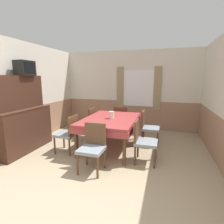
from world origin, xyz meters
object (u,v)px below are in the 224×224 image
Objects in this scene: chair_head_window at (121,119)px; vase at (111,115)px; sideboard at (23,120)px; chair_head_near at (93,146)px; dining_table at (111,122)px; chair_right_far at (148,126)px; tv at (25,68)px; chair_left_near at (68,132)px; chair_left_far at (88,122)px; chair_right_near at (143,140)px.

vase is (0.03, -1.15, 0.37)m from chair_head_window.
chair_head_near is at bearing -11.07° from sideboard.
chair_right_far is at bearing 31.94° from dining_table.
chair_head_near is 1.98m from sideboard.
chair_right_far is 1.85m from chair_head_near.
tv is (-1.90, -1.66, 1.46)m from chair_head_window.
chair_head_window is 1.00× the size of chair_head_near.
vase is (0.03, -0.04, 0.19)m from dining_table.
sideboard is (-2.77, -1.27, 0.27)m from chair_right_far.
chair_right_far and chair_head_near have the same top height.
chair_head_window is 0.50× the size of sideboard.
vase reaches higher than chair_left_near.
chair_left_far is 1.03m from chair_head_window.
chair_head_window reaches higher than dining_table.
sideboard is (-1.92, 0.38, 0.27)m from chair_head_near.
vase reaches higher than chair_right_near.
tv reaches higher than chair_head_window.
vase is at bearing -61.00° from chair_left_near.
chair_head_window and chair_head_near have the same top height.
sideboard reaches higher than chair_right_near.
sideboard is at bearing -65.43° from chair_right_far.
chair_head_near is (0.85, -0.58, 0.00)m from chair_left_near.
chair_head_window is 1.00× the size of chair_right_far.
chair_left_far is 1.00× the size of chair_right_far.
dining_table is 2.02× the size of chair_left_far.
dining_table is at bearing -121.94° from chair_right_near.
dining_table is at bearing -58.06° from chair_right_far.
chair_head_window is 1.85m from chair_left_near.
chair_head_window is at bearing -124.37° from chair_right_far.
chair_head_window is at bearing -90.00° from chair_head_near.
vase reaches higher than chair_right_far.
chair_right_near is 1.00× the size of chair_left_near.
chair_right_far is at bearing 34.93° from vase.
chair_head_window is 2.68m from sideboard.
vase is (1.94, 0.50, -1.09)m from tv.
chair_head_near is at bearing -16.67° from tv.
chair_right_far is (0.00, 1.06, 0.00)m from chair_right_near.
chair_right_near is at bearing 4.25° from sideboard.
sideboard is at bearing -136.09° from chair_head_window.
chair_head_window is at bearing 43.91° from sideboard.
chair_left_far is 1.00× the size of chair_left_near.
chair_head_window is 2.91m from tv.
tv reaches higher than chair_right_near.
chair_left_far and chair_right_far have the same top height.
chair_left_near is (-1.70, -1.06, 0.00)m from chair_right_far.
chair_head_window is 1.03m from chair_right_far.
chair_head_near is (-0.00, -2.23, 0.00)m from chair_head_window.
chair_right_near is at bearing -90.00° from chair_left_near.
chair_left_near is 1.00× the size of chair_head_near.
dining_table is 2.06m from sideboard.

